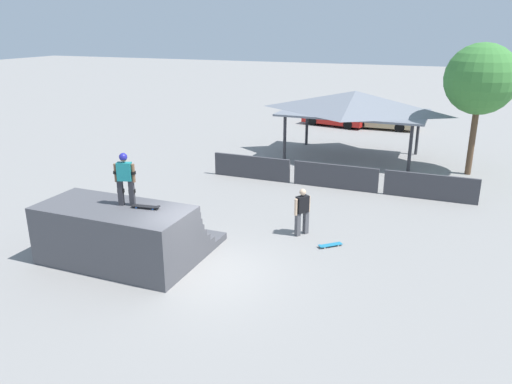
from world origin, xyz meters
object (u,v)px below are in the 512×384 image
Objects in this scene: skateboard_on_deck at (147,207)px; tree_beside_pavilion at (481,79)px; skater_on_deck at (125,176)px; skateboard_on_ground at (330,245)px; parked_car_tan at (381,120)px; parked_car_red at (335,117)px; bystander_walking at (302,209)px.

tree_beside_pavilion reaches higher than skateboard_on_deck.
skateboard_on_deck is at bearing -19.97° from skater_on_deck.
tree_beside_pavilion is at bearing 37.77° from skater_on_deck.
skateboard_on_ground is 0.12× the size of tree_beside_pavilion.
skater_on_deck is 0.36× the size of parked_car_tan.
skateboard_on_ground is (5.30, 3.14, -2.59)m from skater_on_deck.
skateboard_on_deck is at bearing -97.47° from parked_car_tan.
parked_car_red is at bearing -177.15° from parked_car_tan.
bystander_walking is 1.53m from skateboard_on_ground.
skateboard_on_deck is 5.87m from skateboard_on_ground.
skateboard_on_ground is at bearing -111.37° from tree_beside_pavilion.
tree_beside_pavilion is (9.38, 13.57, 1.75)m from skater_on_deck.
skater_on_deck is 0.26× the size of tree_beside_pavilion.
skateboard_on_ground is at bearing 26.45° from skateboard_on_deck.
skateboard_on_ground is 0.16× the size of parked_car_red.
skater_on_deck reaches higher than parked_car_red.
parked_car_tan is at bearing 62.91° from skater_on_deck.
tree_beside_pavilion reaches higher than skater_on_deck.
bystander_walking is at bearing -88.73° from parked_car_tan.
parked_car_tan is at bearing -128.65° from skateboard_on_ground.
tree_beside_pavilion is at bearing -36.71° from parked_car_red.
skateboard_on_ground is 20.05m from parked_car_tan.
parked_car_tan is (3.88, 23.13, -2.05)m from skater_on_deck.
tree_beside_pavilion reaches higher than parked_car_tan.
tree_beside_pavilion is 11.67m from parked_car_tan.
skater_on_deck is 6.69m from skateboard_on_ground.
bystander_walking is 19.56m from parked_car_red.
bystander_walking is at bearing 39.22° from skateboard_on_deck.
skater_on_deck is at bearing -12.07° from skateboard_on_ground.
bystander_walking is 11.65m from tree_beside_pavilion.
skateboard_on_deck is 23.05m from parked_car_red.
tree_beside_pavilion is at bearing -154.08° from skateboard_on_ground.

